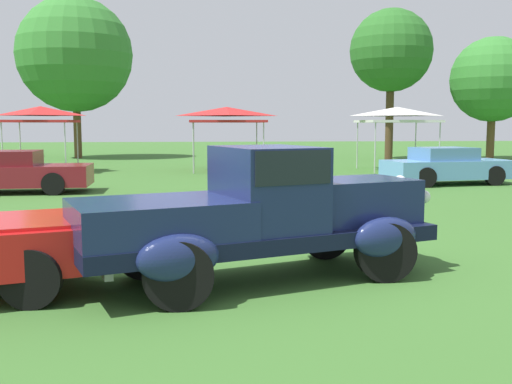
% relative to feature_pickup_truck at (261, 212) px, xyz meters
% --- Properties ---
extents(ground_plane, '(120.00, 120.00, 0.00)m').
position_rel_feature_pickup_truck_xyz_m(ground_plane, '(0.16, 0.27, -0.87)').
color(ground_plane, '#386628').
extents(feature_pickup_truck, '(4.77, 2.93, 1.70)m').
position_rel_feature_pickup_truck_xyz_m(feature_pickup_truck, '(0.00, 0.00, 0.00)').
color(feature_pickup_truck, black).
rests_on(feature_pickup_truck, ground_plane).
extents(show_car_burgundy, '(4.59, 1.86, 1.22)m').
position_rel_feature_pickup_truck_xyz_m(show_car_burgundy, '(-6.23, 10.30, -0.27)').
color(show_car_burgundy, maroon).
rests_on(show_car_burgundy, ground_plane).
extents(show_car_skyblue, '(4.36, 2.31, 1.22)m').
position_rel_feature_pickup_truck_xyz_m(show_car_skyblue, '(7.40, 11.45, -0.27)').
color(show_car_skyblue, '#669EDB').
rests_on(show_car_skyblue, ground_plane).
extents(canopy_tent_left_field, '(2.66, 2.66, 2.71)m').
position_rel_feature_pickup_truck_xyz_m(canopy_tent_left_field, '(-7.16, 17.82, 1.55)').
color(canopy_tent_left_field, '#B7B7BC').
rests_on(canopy_tent_left_field, ground_plane).
extents(canopy_tent_center_field, '(3.16, 3.16, 2.71)m').
position_rel_feature_pickup_truck_xyz_m(canopy_tent_center_field, '(0.47, 18.06, 1.55)').
color(canopy_tent_center_field, '#B7B7BC').
rests_on(canopy_tent_center_field, ground_plane).
extents(canopy_tent_right_field, '(3.00, 3.00, 2.71)m').
position_rel_feature_pickup_truck_xyz_m(canopy_tent_right_field, '(7.70, 17.38, 1.55)').
color(canopy_tent_right_field, '#B7B7BC').
rests_on(canopy_tent_right_field, ground_plane).
extents(treeline_mid_left, '(6.58, 6.58, 9.25)m').
position_rel_feature_pickup_truck_xyz_m(treeline_mid_left, '(-7.76, 28.33, 5.08)').
color(treeline_mid_left, brown).
rests_on(treeline_mid_left, ground_plane).
extents(treeline_center, '(4.56, 4.56, 8.32)m').
position_rel_feature_pickup_truck_xyz_m(treeline_center, '(9.96, 25.28, 5.14)').
color(treeline_center, '#47331E').
rests_on(treeline_center, ground_plane).
extents(treeline_mid_right, '(4.74, 4.74, 6.85)m').
position_rel_feature_pickup_truck_xyz_m(treeline_mid_right, '(15.79, 24.98, 3.59)').
color(treeline_mid_right, brown).
rests_on(treeline_mid_right, ground_plane).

